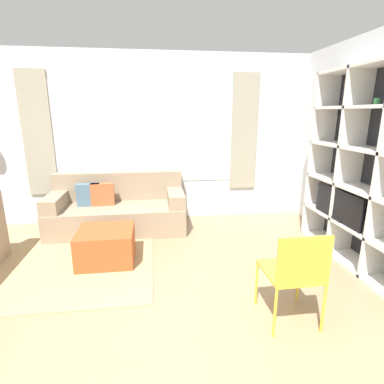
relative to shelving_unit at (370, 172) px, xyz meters
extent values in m
cube|color=silver|center=(-2.53, 1.97, 0.23)|extent=(6.56, 0.07, 2.70)
cube|color=white|center=(-2.53, 1.93, 0.33)|extent=(2.95, 0.01, 1.60)
cube|color=#9E9984|center=(-4.17, 1.92, 0.33)|extent=(0.44, 0.03, 1.90)
cube|color=#9E9984|center=(-0.88, 1.92, 0.33)|extent=(0.44, 0.03, 1.90)
cube|color=silver|center=(0.19, 0.25, 0.23)|extent=(0.07, 4.58, 2.70)
cube|color=tan|center=(-3.65, 0.43, -1.12)|extent=(2.37, 1.93, 0.01)
cube|color=#232328|center=(0.14, -0.01, 0.02)|extent=(0.02, 1.94, 2.30)
cube|color=white|center=(-0.03, 0.32, 0.02)|extent=(0.37, 0.04, 2.30)
cube|color=white|center=(-0.03, 0.96, 0.02)|extent=(0.37, 0.04, 2.30)
cube|color=white|center=(-0.03, -0.01, -1.11)|extent=(0.37, 1.94, 0.04)
cube|color=white|center=(-0.03, -0.01, -0.66)|extent=(0.37, 1.94, 0.04)
cube|color=white|center=(-0.03, -0.01, -0.21)|extent=(0.37, 1.94, 0.04)
cube|color=white|center=(-0.03, -0.01, 0.25)|extent=(0.37, 1.94, 0.04)
cube|color=white|center=(-0.03, -0.01, 0.71)|extent=(0.37, 1.94, 0.04)
cube|color=white|center=(-0.03, -0.01, 1.15)|extent=(0.37, 1.94, 0.04)
cube|color=black|center=(-0.18, 0.23, -0.45)|extent=(0.04, 0.90, 0.39)
cube|color=black|center=(-0.16, 0.23, -0.63)|extent=(0.10, 0.24, 0.03)
cube|color=red|center=(-0.05, 0.62, -0.57)|extent=(0.10, 0.10, 0.16)
cylinder|color=#2856A8|center=(-0.05, 0.00, -0.57)|extent=(0.09, 0.09, 0.16)
cylinder|color=#388947|center=(-0.05, -0.01, 0.77)|extent=(0.06, 0.06, 0.07)
cube|color=gray|center=(-2.98, 1.45, -0.92)|extent=(2.02, 0.86, 0.40)
cube|color=gray|center=(-2.98, 1.79, -0.50)|extent=(2.02, 0.18, 0.45)
cube|color=gray|center=(-3.87, 1.45, -0.62)|extent=(0.24, 0.80, 0.20)
cube|color=gray|center=(-2.09, 1.45, -0.62)|extent=(0.24, 0.80, 0.20)
cube|color=#C65B33|center=(-3.20, 1.51, -0.55)|extent=(0.35, 0.14, 0.34)
cube|color=slate|center=(-3.41, 1.51, -0.55)|extent=(0.35, 0.14, 0.34)
cube|color=#B74C23|center=(-3.02, 0.43, -0.92)|extent=(0.66, 0.61, 0.41)
cylinder|color=gold|center=(-1.08, -0.63, -0.90)|extent=(0.02, 0.02, 0.44)
cylinder|color=gold|center=(-1.50, -0.63, -0.90)|extent=(0.02, 0.02, 0.44)
cylinder|color=gold|center=(-1.08, -1.07, -0.90)|extent=(0.02, 0.02, 0.44)
cylinder|color=gold|center=(-1.50, -1.07, -0.90)|extent=(0.02, 0.02, 0.44)
cube|color=gold|center=(-1.29, -0.85, -0.67)|extent=(0.44, 0.46, 0.02)
cube|color=gold|center=(-1.29, -1.06, -0.46)|extent=(0.44, 0.02, 0.40)
camera|label=1|loc=(-2.43, -3.03, 0.65)|focal=28.00mm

